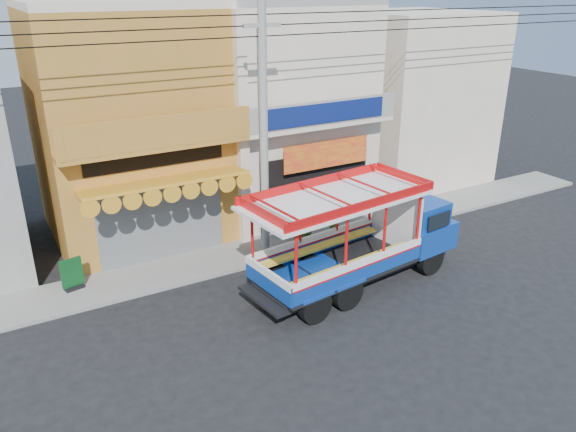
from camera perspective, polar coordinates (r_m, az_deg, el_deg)
The scene contains 12 objects.
ground at distance 17.19m, azimuth 5.90°, elevation -8.06°, with size 90.00×90.00×0.00m, color black.
sidewalk at distance 20.14m, azimuth -0.66°, elevation -2.90°, with size 30.00×2.00×0.12m, color slate.
shophouse_left at distance 20.96m, azimuth -15.89°, elevation 9.00°, with size 6.00×7.50×8.24m.
shophouse_right at distance 23.08m, azimuth -1.16°, elevation 11.04°, with size 6.00×6.75×8.24m.
party_pilaster at distance 19.08m, azimuth -4.62°, elevation 8.17°, with size 0.35×0.30×8.00m, color beige.
filler_building_right at distance 27.16m, azimuth 12.17°, elevation 11.65°, with size 6.00×6.00×7.60m, color beige.
utility_pole at distance 17.55m, azimuth -2.07°, elevation 10.42°, with size 28.00×0.26×9.00m.
songthaew_truck at distance 17.48m, azimuth 8.25°, elevation -1.71°, with size 7.37×3.12×3.34m.
green_sign at distance 18.23m, azimuth -21.07°, elevation -5.74°, with size 0.66×0.41×1.01m.
potted_plant_a at distance 20.10m, azimuth 1.63°, elevation -1.26°, with size 0.87×0.75×0.96m, color #2A5217.
potted_plant_b at distance 20.63m, azimuth 4.64°, elevation -0.83°, with size 0.48×0.39×0.87m, color #2A5217.
potted_plant_c at distance 22.90m, azimuth 9.15°, elevation 1.50°, with size 0.54×0.54×0.96m, color #2A5217.
Camera 1 is at (-8.80, -11.90, 8.74)m, focal length 35.00 mm.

